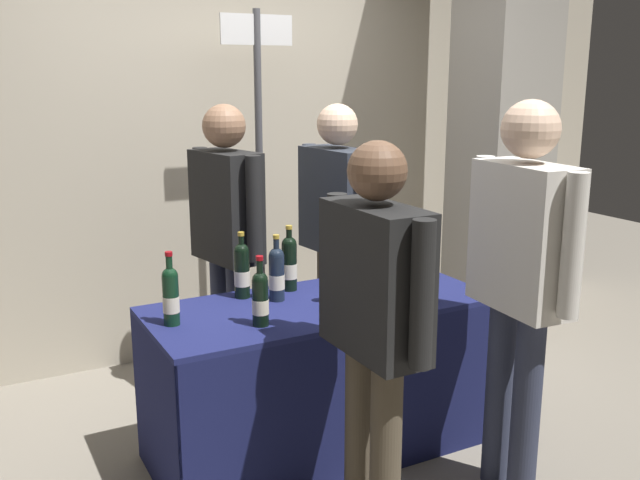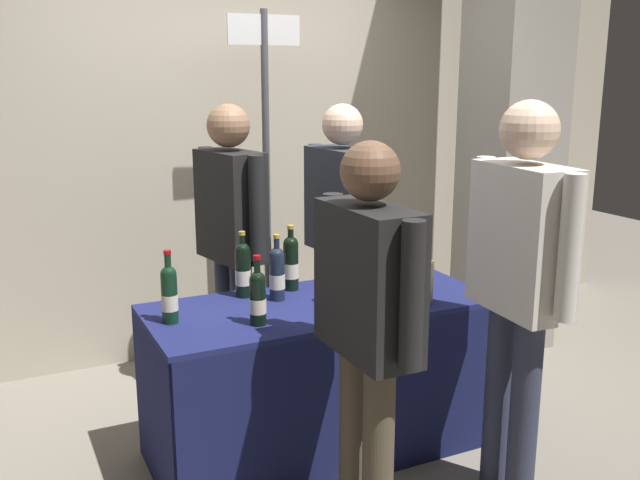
{
  "view_description": "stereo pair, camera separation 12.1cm",
  "coord_description": "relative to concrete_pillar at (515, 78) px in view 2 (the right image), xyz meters",
  "views": [
    {
      "loc": [
        -1.49,
        -2.79,
        1.81
      ],
      "look_at": [
        0.0,
        0.0,
        1.06
      ],
      "focal_mm": 39.76,
      "sensor_mm": 36.0,
      "label": 1
    },
    {
      "loc": [
        -1.38,
        -2.85,
        1.81
      ],
      "look_at": [
        0.0,
        0.0,
        1.06
      ],
      "focal_mm": 39.76,
      "sensor_mm": 36.0,
      "label": 2
    }
  ],
  "objects": [
    {
      "name": "taster_foreground_left",
      "position": [
        -1.88,
        -1.45,
        -0.82
      ],
      "size": [
        0.22,
        0.65,
        1.58
      ],
      "rotation": [
        0.0,
        0.0,
        1.58
      ],
      "color": "#4C4233",
      "rests_on": "ground_plane"
    },
    {
      "name": "tasting_table",
      "position": [
        -1.74,
        -0.76,
        -1.25
      ],
      "size": [
        1.61,
        0.69,
        0.76
      ],
      "color": "#191E51",
      "rests_on": "ground_plane"
    },
    {
      "name": "display_bottle_1",
      "position": [
        -1.42,
        -0.73,
        -0.89
      ],
      "size": [
        0.07,
        0.07,
        0.31
      ],
      "color": "black",
      "rests_on": "tasting_table"
    },
    {
      "name": "flower_vase",
      "position": [
        -1.3,
        -0.95,
        -0.89
      ],
      "size": [
        0.09,
        0.1,
        0.41
      ],
      "color": "tan",
      "rests_on": "tasting_table"
    },
    {
      "name": "vendor_presenter",
      "position": [
        -1.94,
        -0.06,
        -0.78
      ],
      "size": [
        0.29,
        0.58,
        1.65
      ],
      "rotation": [
        0.0,
        0.0,
        -1.36
      ],
      "color": "#2D3347",
      "rests_on": "ground_plane"
    },
    {
      "name": "display_bottle_2",
      "position": [
        -1.6,
        -0.87,
        -0.87
      ],
      "size": [
        0.07,
        0.07,
        0.36
      ],
      "color": "#192333",
      "rests_on": "tasting_table"
    },
    {
      "name": "wine_glass_near_vendor",
      "position": [
        -1.7,
        -0.78,
        -0.92
      ],
      "size": [
        0.07,
        0.07,
        0.14
      ],
      "color": "silver",
      "rests_on": "tasting_table"
    },
    {
      "name": "display_bottle_3",
      "position": [
        -2.44,
        -0.73,
        -0.89
      ],
      "size": [
        0.07,
        0.07,
        0.32
      ],
      "color": "black",
      "rests_on": "tasting_table"
    },
    {
      "name": "display_bottle_0",
      "position": [
        -2.04,
        -0.52,
        -0.88
      ],
      "size": [
        0.08,
        0.08,
        0.32
      ],
      "color": "black",
      "rests_on": "tasting_table"
    },
    {
      "name": "booth_signpost",
      "position": [
        -1.57,
        0.35,
        -0.48
      ],
      "size": [
        0.44,
        0.04,
        2.16
      ],
      "color": "#47474C",
      "rests_on": "ground_plane"
    },
    {
      "name": "display_bottle_5",
      "position": [
        -2.11,
        -0.91,
        -0.89
      ],
      "size": [
        0.07,
        0.07,
        0.31
      ],
      "color": "black",
      "rests_on": "tasting_table"
    },
    {
      "name": "taster_foreground_right",
      "position": [
        -1.18,
        -1.46,
        -0.74
      ],
      "size": [
        0.24,
        0.63,
        1.71
      ],
      "rotation": [
        0.0,
        0.0,
        1.5
      ],
      "color": "#2D3347",
      "rests_on": "ground_plane"
    },
    {
      "name": "vendor_assistant",
      "position": [
        -1.32,
        -0.15,
        -0.78
      ],
      "size": [
        0.26,
        0.64,
        1.64
      ],
      "rotation": [
        0.0,
        0.0,
        -1.46
      ],
      "color": "#4C4233",
      "rests_on": "ground_plane"
    },
    {
      "name": "featured_wine_bottle",
      "position": [
        -1.91,
        -0.63,
        -0.89
      ],
      "size": [
        0.07,
        0.07,
        0.32
      ],
      "color": "#192333",
      "rests_on": "tasting_table"
    },
    {
      "name": "display_bottle_6",
      "position": [
        -1.32,
        -0.63,
        -0.88
      ],
      "size": [
        0.07,
        0.07,
        0.34
      ],
      "color": "black",
      "rests_on": "tasting_table"
    },
    {
      "name": "back_partition",
      "position": [
        -1.74,
        0.81,
        -0.37
      ],
      "size": [
        6.64,
        0.12,
        2.81
      ],
      "primitive_type": "cube",
      "color": "#B2A893",
      "rests_on": "ground_plane"
    },
    {
      "name": "display_bottle_4",
      "position": [
        -1.79,
        -0.51,
        -0.88
      ],
      "size": [
        0.08,
        0.08,
        0.33
      ],
      "color": "black",
      "rests_on": "tasting_table"
    },
    {
      "name": "ground_plane",
      "position": [
        -1.74,
        -0.76,
        -1.77
      ],
      "size": [
        12.0,
        12.0,
        0.0
      ],
      "primitive_type": "plane",
      "color": "gray"
    },
    {
      "name": "concrete_pillar",
      "position": [
        0.0,
        0.0,
        0.0
      ],
      "size": [
        0.51,
        0.51,
        3.55
      ],
      "primitive_type": "cube",
      "color": "gray",
      "rests_on": "ground_plane"
    }
  ]
}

